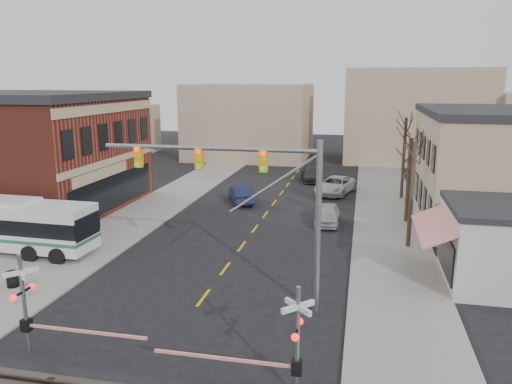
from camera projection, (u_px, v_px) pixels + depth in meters
ground at (190, 316)px, 22.75m from camera, size 160.00×160.00×0.00m
sidewalk_west at (164, 202)px, 43.76m from camera, size 5.00×60.00×0.12m
sidewalk_east at (387, 214)px, 39.87m from camera, size 5.00×60.00×0.12m
tree_east_a at (411, 195)px, 31.28m from camera, size 0.28×0.28×6.75m
tree_east_b at (408, 180)px, 36.99m from camera, size 0.28×0.28×6.30m
tree_east_c at (404, 158)px, 44.48m from camera, size 0.28×0.28×7.20m
traffic_signal_mast at (257, 188)px, 22.56m from camera, size 10.25×0.30×8.00m
rr_crossing_west at (34, 306)px, 19.36m from camera, size 5.60×1.36×4.00m
rr_crossing_east at (285, 342)px, 16.64m from camera, size 5.60×1.36×4.00m
trash_bin at (13, 279)px, 25.65m from camera, size 0.60×0.60×0.81m
car_a at (327, 214)px, 37.25m from camera, size 1.82×4.37×1.48m
car_b at (241, 194)px, 43.82m from camera, size 3.39×5.05×1.57m
car_c at (335, 185)px, 47.16m from camera, size 4.02×6.25×1.60m
car_d at (312, 174)px, 53.26m from camera, size 2.89×5.24×1.44m
pedestrian_near at (78, 248)px, 29.11m from camera, size 0.43×0.61×1.61m
pedestrian_far at (84, 235)px, 31.24m from camera, size 1.14×1.09×1.86m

